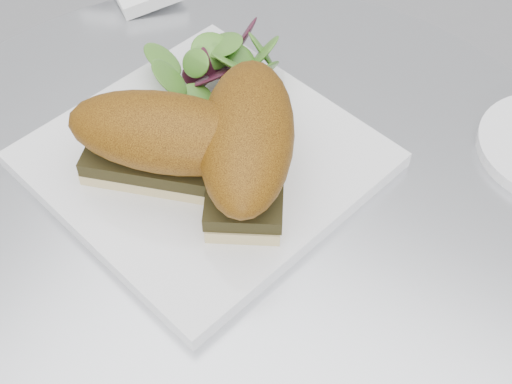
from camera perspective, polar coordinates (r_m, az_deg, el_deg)
table at (r=0.82m, az=-1.65°, el=-12.69°), size 0.70×0.70×0.73m
plate at (r=0.65m, az=-4.14°, el=2.61°), size 0.33×0.33×0.02m
sandwich_left at (r=0.60m, az=-7.22°, el=4.17°), size 0.18×0.12×0.08m
sandwich_right at (r=0.60m, az=-0.70°, el=4.04°), size 0.15×0.19×0.08m
salad at (r=0.69m, az=-3.53°, el=9.95°), size 0.11×0.11×0.05m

